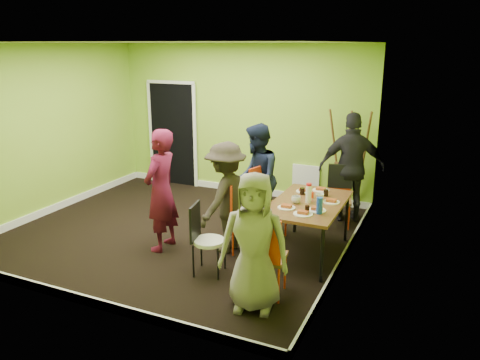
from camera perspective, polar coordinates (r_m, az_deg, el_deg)
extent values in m
plane|color=black|center=(7.28, -7.17, -6.30)|extent=(5.00, 5.00, 0.00)
cube|color=#8FBB30|center=(8.83, 0.17, 7.29)|extent=(5.00, 0.04, 2.80)
cube|color=#8FBB30|center=(5.16, -20.79, -0.33)|extent=(5.00, 0.04, 2.80)
cube|color=#8FBB30|center=(8.45, -22.24, 5.67)|extent=(0.04, 4.50, 2.80)
cube|color=#8FBB30|center=(5.97, 13.33, 2.46)|extent=(0.04, 4.50, 2.80)
cube|color=white|center=(6.73, -8.03, 16.30)|extent=(5.00, 4.50, 0.04)
cube|color=black|center=(9.57, -8.17, 5.52)|extent=(1.00, 0.05, 2.04)
cube|color=white|center=(8.58, 8.02, 0.01)|extent=(0.50, 0.04, 0.55)
cylinder|color=black|center=(5.95, 2.62, -7.79)|extent=(0.04, 0.04, 0.71)
cylinder|color=black|center=(5.74, 9.96, -9.00)|extent=(0.04, 0.04, 0.71)
cylinder|color=black|center=(7.16, 6.74, -3.64)|extent=(0.04, 0.04, 0.71)
cylinder|color=black|center=(6.98, 12.86, -4.47)|extent=(0.04, 0.04, 0.71)
cube|color=brown|center=(6.31, 8.30, -2.87)|extent=(0.90, 1.50, 0.04)
cylinder|color=red|center=(7.22, 3.17, -4.30)|extent=(0.03, 0.03, 0.49)
cylinder|color=red|center=(6.95, 1.36, -5.13)|extent=(0.03, 0.03, 0.49)
cylinder|color=red|center=(7.03, 5.60, -4.96)|extent=(0.03, 0.03, 0.49)
cylinder|color=red|center=(6.74, 3.84, -5.85)|extent=(0.03, 0.03, 0.49)
cube|color=brown|center=(6.90, 3.53, -3.16)|extent=(0.53, 0.53, 0.04)
cube|color=red|center=(6.92, 2.19, -0.52)|extent=(0.14, 0.41, 0.54)
cylinder|color=red|center=(6.69, -0.81, -6.14)|extent=(0.03, 0.03, 0.46)
cylinder|color=red|center=(6.37, -0.87, -7.34)|extent=(0.03, 0.03, 0.46)
cylinder|color=red|center=(6.69, 2.18, -6.14)|extent=(0.03, 0.03, 0.46)
cylinder|color=red|center=(6.37, 2.28, -7.34)|extent=(0.03, 0.03, 0.46)
cube|color=brown|center=(6.44, 0.70, -4.85)|extent=(0.54, 0.54, 0.04)
cube|color=red|center=(6.35, -1.04, -2.52)|extent=(0.19, 0.37, 0.51)
cylinder|color=red|center=(7.71, 13.08, -3.64)|extent=(0.02, 0.02, 0.42)
cylinder|color=red|center=(7.71, 10.73, -3.51)|extent=(0.02, 0.02, 0.42)
cylinder|color=red|center=(7.42, 13.13, -4.45)|extent=(0.02, 0.02, 0.42)
cylinder|color=red|center=(7.41, 10.69, -4.32)|extent=(0.02, 0.02, 0.42)
cube|color=brown|center=(7.49, 12.00, -2.47)|extent=(0.45, 0.45, 0.04)
cube|color=red|center=(7.59, 12.11, -0.26)|extent=(0.35, 0.11, 0.46)
cylinder|color=red|center=(5.36, 1.02, -12.13)|extent=(0.03, 0.03, 0.46)
cylinder|color=red|center=(5.29, 4.72, -12.62)|extent=(0.03, 0.03, 0.46)
cylinder|color=red|center=(5.66, 2.02, -10.53)|extent=(0.03, 0.03, 0.46)
cylinder|color=red|center=(5.59, 5.51, -10.96)|extent=(0.03, 0.03, 0.46)
cube|color=brown|center=(5.37, 3.36, -9.38)|extent=(0.46, 0.46, 0.04)
cube|color=red|center=(5.08, 2.88, -7.49)|extent=(0.39, 0.08, 0.51)
cylinder|color=black|center=(6.12, -4.74, -8.61)|extent=(0.02, 0.02, 0.42)
cylinder|color=black|center=(5.85, -5.71, -9.87)|extent=(0.02, 0.02, 0.42)
cylinder|color=black|center=(6.04, -1.85, -8.93)|extent=(0.02, 0.02, 0.42)
cylinder|color=black|center=(5.77, -2.69, -10.23)|extent=(0.02, 0.02, 0.42)
cylinder|color=white|center=(5.85, -3.79, -7.47)|extent=(0.39, 0.39, 0.05)
cube|color=black|center=(5.81, -5.50, -5.10)|extent=(0.09, 0.35, 0.46)
cylinder|color=brown|center=(8.17, 11.64, 2.47)|extent=(0.25, 0.41, 1.76)
cylinder|color=brown|center=(8.09, 14.77, 2.12)|extent=(0.25, 0.41, 1.76)
cylinder|color=brown|center=(7.88, 12.81, 1.89)|extent=(0.04, 0.40, 1.72)
cube|color=brown|center=(8.09, 13.10, 1.86)|extent=(0.47, 0.04, 0.04)
cylinder|color=white|center=(6.73, 7.80, -1.37)|extent=(0.22, 0.22, 0.01)
cylinder|color=white|center=(6.04, 5.68, -3.37)|extent=(0.23, 0.23, 0.01)
cylinder|color=white|center=(6.82, 9.82, -1.24)|extent=(0.24, 0.24, 0.01)
cylinder|color=white|center=(5.85, 7.69, -4.12)|extent=(0.24, 0.24, 0.01)
cylinder|color=white|center=(6.34, 11.07, -2.65)|extent=(0.23, 0.23, 0.01)
cylinder|color=white|center=(6.00, 9.33, -3.65)|extent=(0.24, 0.24, 0.01)
cylinder|color=white|center=(6.25, 8.36, -1.71)|extent=(0.08, 0.08, 0.23)
cylinder|color=#163FAB|center=(5.87, 9.66, -3.09)|extent=(0.08, 0.08, 0.21)
cylinder|color=red|center=(6.48, 8.82, -1.81)|extent=(0.03, 0.03, 0.08)
cylinder|color=black|center=(6.60, 7.61, -1.35)|extent=(0.07, 0.07, 0.10)
cylinder|color=black|center=(6.58, 10.43, -1.55)|extent=(0.07, 0.07, 0.09)
cylinder|color=black|center=(5.88, 8.19, -3.57)|extent=(0.06, 0.06, 0.10)
imported|color=white|center=(6.23, 6.84, -2.40)|extent=(0.12, 0.12, 0.10)
imported|color=white|center=(6.35, 9.69, -2.11)|extent=(0.11, 0.11, 0.10)
imported|color=#560E27|center=(6.48, -9.60, -1.27)|extent=(0.41, 0.63, 1.70)
imported|color=#141B32|center=(7.06, 2.03, 0.20)|extent=(0.88, 0.98, 1.65)
imported|color=black|center=(6.37, -1.74, -2.15)|extent=(0.71, 1.06, 1.54)
imported|color=black|center=(7.66, 13.46, 1.48)|extent=(1.12, 0.75, 1.77)
imported|color=gray|center=(4.97, 1.73, -7.63)|extent=(0.83, 0.64, 1.53)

